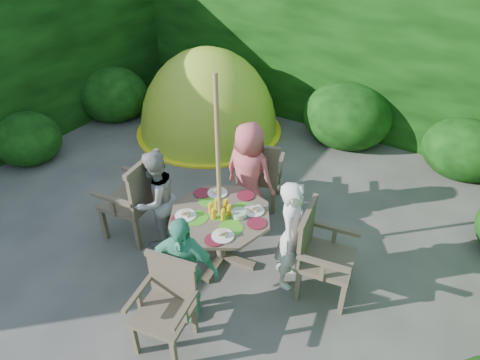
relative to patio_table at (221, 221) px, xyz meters
The scene contains 13 objects.
ground 0.70m from the patio_table, behind, with size 60.00×60.00×0.00m, color #45433E.
hedge_enclosure 1.62m from the patio_table, 107.01° to the left, with size 9.00×9.00×2.50m.
patio_table is the anchor object (origin of this frame).
parasol_pole 0.55m from the patio_table, 158.60° to the right, with size 0.04×0.04×2.20m, color olive.
garden_chair_right 1.09m from the patio_table, ahead, with size 0.60×0.65×0.96m.
garden_chair_left 1.09m from the patio_table, behind, with size 0.63×0.69×1.03m.
garden_chair_back 1.10m from the patio_table, 97.96° to the left, with size 0.70×0.66×0.95m.
garden_chair_front 1.11m from the patio_table, 81.72° to the right, with size 0.58×0.54×0.85m.
child_right 0.80m from the patio_table, ahead, with size 0.46×0.30×1.25m, color white.
child_left 0.81m from the patio_table, behind, with size 0.58×0.45×1.20m, color gray.
child_back 0.81m from the patio_table, 98.87° to the left, with size 0.65×0.42×1.33m, color #D7585E.
child_front 0.80m from the patio_table, 81.68° to the right, with size 0.69×0.29×1.18m, color #4CB28B.
dome_tent 3.16m from the patio_table, 128.12° to the left, with size 2.53×2.53×2.85m.
Camera 1 is at (2.47, -2.94, 3.51)m, focal length 32.00 mm.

